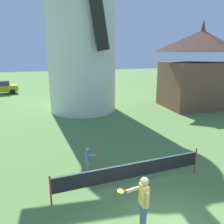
{
  "coord_description": "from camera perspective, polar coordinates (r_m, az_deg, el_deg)",
  "views": [
    {
      "loc": [
        -3.14,
        -4.2,
        4.78
      ],
      "look_at": [
        0.11,
        4.38,
        2.38
      ],
      "focal_mm": 36.2,
      "sensor_mm": 36.0,
      "label": 1
    }
  ],
  "objects": [
    {
      "name": "windmill",
      "position": [
        19.32,
        -7.94,
        21.83
      ],
      "size": [
        10.53,
        6.25,
        15.41
      ],
      "color": "silver",
      "rests_on": "ground_plane"
    },
    {
      "name": "tennis_net",
      "position": [
        8.4,
        4.99,
        -14.55
      ],
      "size": [
        5.75,
        0.06,
        1.1
      ],
      "color": "red",
      "rests_on": "ground_plane"
    },
    {
      "name": "player_near",
      "position": [
        6.74,
        7.85,
        -20.99
      ],
      "size": [
        0.81,
        0.66,
        1.54
      ],
      "color": "slate",
      "rests_on": "ground_plane"
    },
    {
      "name": "player_far",
      "position": [
        9.56,
        -5.97,
        -11.38
      ],
      "size": [
        0.67,
        0.42,
        1.05
      ],
      "color": "#9E937F",
      "rests_on": "ground_plane"
    },
    {
      "name": "chapel",
      "position": [
        21.86,
        21.17,
        9.77
      ],
      "size": [
        6.79,
        5.32,
        7.6
      ],
      "color": "brown",
      "rests_on": "ground_plane"
    }
  ]
}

